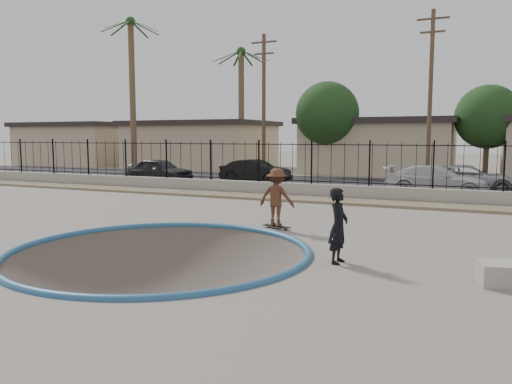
{
  "coord_description": "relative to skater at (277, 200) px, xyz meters",
  "views": [
    {
      "loc": [
        6.63,
        -10.4,
        2.67
      ],
      "look_at": [
        1.08,
        2.0,
        1.14
      ],
      "focal_mm": 35.0,
      "sensor_mm": 36.0,
      "label": 1
    }
  ],
  "objects": [
    {
      "name": "ground",
      "position": [
        -1.36,
        9.17,
        -1.92
      ],
      "size": [
        120.0,
        120.0,
        2.2
      ],
      "primitive_type": "cube",
      "color": "gray",
      "rests_on": "ground"
    },
    {
      "name": "bowl_pit",
      "position": [
        -1.36,
        -3.83,
        -0.82
      ],
      "size": [
        6.84,
        6.84,
        1.8
      ],
      "primitive_type": null,
      "color": "#4E453C",
      "rests_on": "ground"
    },
    {
      "name": "coping_ring",
      "position": [
        -1.36,
        -3.83,
        -0.82
      ],
      "size": [
        7.04,
        7.04,
        0.2
      ],
      "primitive_type": "torus",
      "color": "#26557D",
      "rests_on": "ground"
    },
    {
      "name": "rock_strip",
      "position": [
        -1.36,
        6.37,
        -0.77
      ],
      "size": [
        42.0,
        1.6,
        0.11
      ],
      "primitive_type": "cube",
      "color": "#897A59",
      "rests_on": "ground"
    },
    {
      "name": "retaining_wall",
      "position": [
        -1.36,
        7.47,
        -0.52
      ],
      "size": [
        42.0,
        0.45,
        0.6
      ],
      "primitive_type": "cube",
      "color": "gray",
      "rests_on": "ground"
    },
    {
      "name": "fence",
      "position": [
        -1.36,
        7.47,
        0.68
      ],
      "size": [
        40.0,
        0.04,
        1.8
      ],
      "color": "black",
      "rests_on": "retaining_wall"
    },
    {
      "name": "street",
      "position": [
        -1.36,
        14.17,
        -0.81
      ],
      "size": [
        90.0,
        8.0,
        0.04
      ],
      "primitive_type": "cube",
      "color": "black",
      "rests_on": "ground"
    },
    {
      "name": "house_west_far",
      "position": [
        -29.36,
        23.67,
        1.15
      ],
      "size": [
        10.6,
        8.6,
        3.9
      ],
      "color": "tan",
      "rests_on": "ground"
    },
    {
      "name": "house_west",
      "position": [
        -16.36,
        23.67,
        1.15
      ],
      "size": [
        11.6,
        8.6,
        3.9
      ],
      "color": "tan",
      "rests_on": "ground"
    },
    {
      "name": "house_center",
      "position": [
        -1.36,
        23.67,
        1.15
      ],
      "size": [
        10.6,
        8.6,
        3.9
      ],
      "color": "tan",
      "rests_on": "ground"
    },
    {
      "name": "palm_left",
      "position": [
        -18.36,
        17.17,
        7.13
      ],
      "size": [
        2.3,
        2.3,
        11.3
      ],
      "color": "brown",
      "rests_on": "ground"
    },
    {
      "name": "palm_mid",
      "position": [
        -11.36,
        21.17,
        5.86
      ],
      "size": [
        2.3,
        2.3,
        9.3
      ],
      "color": "brown",
      "rests_on": "ground"
    },
    {
      "name": "utility_pole_left",
      "position": [
        -7.36,
        16.17,
        3.88
      ],
      "size": [
        1.7,
        0.24,
        9.0
      ],
      "color": "#473323",
      "rests_on": "ground"
    },
    {
      "name": "utility_pole_mid",
      "position": [
        2.64,
        16.17,
        4.13
      ],
      "size": [
        1.7,
        0.24,
        9.5
      ],
      "color": "#473323",
      "rests_on": "ground"
    },
    {
      "name": "street_tree_left",
      "position": [
        -4.36,
        20.17,
        3.36
      ],
      "size": [
        4.32,
        4.32,
        6.36
      ],
      "color": "#473323",
      "rests_on": "ground"
    },
    {
      "name": "street_tree_mid",
      "position": [
        5.64,
        21.17,
        3.01
      ],
      "size": [
        3.96,
        3.96,
        5.83
      ],
      "color": "#473323",
      "rests_on": "ground"
    },
    {
      "name": "skater",
      "position": [
        0.0,
        0.0,
        0.0
      ],
      "size": [
        1.08,
        0.63,
        1.65
      ],
      "primitive_type": "imported",
      "rotation": [
        0.0,
        0.0,
        3.12
      ],
      "color": "brown",
      "rests_on": "ground"
    },
    {
      "name": "skateboard",
      "position": [
        -0.0,
        -0.0,
        -0.76
      ],
      "size": [
        0.92,
        0.48,
        0.08
      ],
      "rotation": [
        0.0,
        0.0,
        -0.3
      ],
      "color": "black",
      "rests_on": "ground"
    },
    {
      "name": "videographer",
      "position": [
        2.64,
        -3.13,
        -0.03
      ],
      "size": [
        0.41,
        0.6,
        1.59
      ],
      "primitive_type": "imported",
      "rotation": [
        0.0,
        0.0,
        1.52
      ],
      "color": "black",
      "rests_on": "ground"
    },
    {
      "name": "car_a",
      "position": [
        -11.44,
        10.57,
        -0.11
      ],
      "size": [
        4.14,
        2.01,
        1.36
      ],
      "primitive_type": "imported",
      "rotation": [
        0.0,
        0.0,
        1.47
      ],
      "color": "black",
      "rests_on": "street"
    },
    {
      "name": "car_b",
      "position": [
        -6.14,
        12.17,
        -0.13
      ],
      "size": [
        4.04,
        1.58,
        1.31
      ],
      "primitive_type": "imported",
      "rotation": [
        0.0,
        0.0,
        1.52
      ],
      "color": "black",
      "rests_on": "street"
    },
    {
      "name": "car_c",
      "position": [
        3.54,
        10.57,
        -0.14
      ],
      "size": [
        4.51,
        1.87,
        1.3
      ],
      "primitive_type": "imported",
      "rotation": [
        0.0,
        0.0,
        1.56
      ],
      "color": "silver",
      "rests_on": "street"
    },
    {
      "name": "car_d",
      "position": [
        4.86,
        11.81,
        -0.14
      ],
      "size": [
        4.75,
        2.41,
        1.29
      ],
      "primitive_type": "imported",
      "rotation": [
        0.0,
        0.0,
        1.63
      ],
      "color": "#96979E",
      "rests_on": "street"
    }
  ]
}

